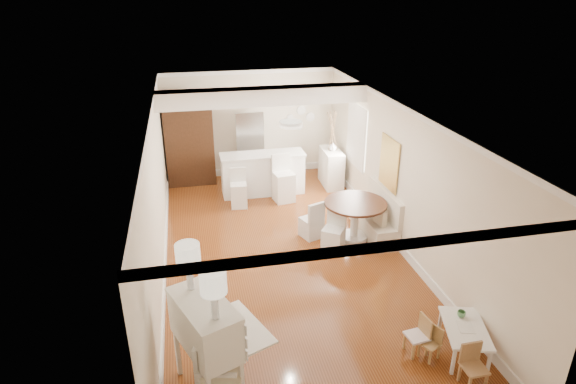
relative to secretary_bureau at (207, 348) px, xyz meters
name	(u,v)px	position (x,y,z in m)	size (l,w,h in m)	color
room	(283,153)	(1.66, 3.35, 1.30)	(9.00, 9.04, 2.82)	brown
secretary_bureau	(207,348)	(0.00, 0.00, 0.00)	(1.07, 1.09, 1.37)	white
gustavian_armchair	(221,371)	(0.14, -0.23, -0.18)	(0.58, 0.58, 1.01)	silver
kids_table	(463,340)	(3.52, -0.08, -0.45)	(0.55, 0.92, 0.46)	white
kids_chair_a	(430,343)	(3.03, -0.06, -0.43)	(0.24, 0.24, 0.50)	tan
kids_chair_b	(417,335)	(2.89, 0.08, -0.39)	(0.28, 0.28, 0.59)	tan
kids_chair_c	(474,367)	(3.33, -0.66, -0.38)	(0.29, 0.29, 0.61)	#9E7248
banquette	(374,212)	(3.61, 3.53, -0.19)	(0.52, 1.60, 0.98)	silver
dining_table	(355,221)	(3.13, 3.36, -0.26)	(1.24, 1.24, 0.84)	#492517
slip_chair_near	(334,229)	(2.63, 3.17, -0.27)	(0.39, 0.41, 0.82)	white
slip_chair_far	(311,219)	(2.32, 3.69, -0.28)	(0.38, 0.40, 0.81)	silver
breakfast_counter	(263,174)	(1.72, 6.13, -0.17)	(2.05, 0.65, 1.03)	white
bar_stool_left	(239,188)	(1.04, 5.45, -0.22)	(0.37, 0.37, 0.92)	white
bar_stool_right	(284,179)	(2.13, 5.56, -0.12)	(0.45, 0.45, 1.13)	white
pantry_cabinet	(189,140)	(0.02, 7.21, 0.47)	(1.20, 0.60, 2.30)	#381E11
fridge	(263,145)	(1.92, 7.18, 0.22)	(0.75, 0.65, 1.80)	silver
sideboard	(331,168)	(3.53, 6.27, -0.21)	(0.44, 0.98, 0.94)	silver
pencil_cup	(461,314)	(3.58, 0.13, -0.18)	(0.12, 0.12, 0.09)	#579660
branch_vase	(333,147)	(3.55, 6.26, 0.36)	(0.19, 0.19, 0.20)	white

